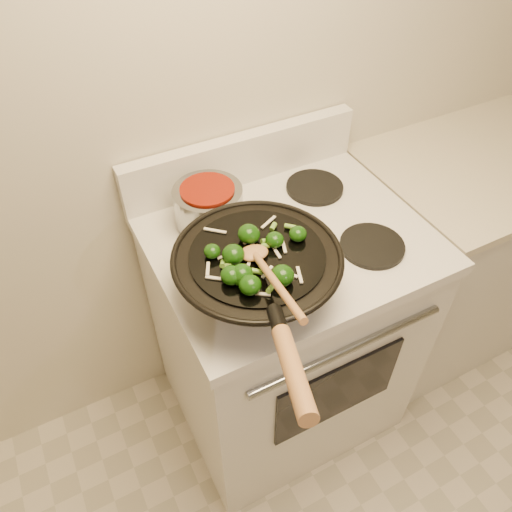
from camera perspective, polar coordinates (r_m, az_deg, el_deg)
stove at (r=1.77m, az=3.04°, el=-8.34°), size 0.78×0.67×1.08m
counter_unit at (r=2.20m, az=21.75°, el=0.47°), size 0.83×0.62×0.91m
wok at (r=1.21m, az=0.18°, el=-1.81°), size 0.41×0.67×0.24m
stirfry at (r=1.14m, az=-0.44°, el=-0.17°), size 0.28×0.27×0.05m
wooden_spoon at (r=1.09m, az=1.17°, el=-1.59°), size 0.09×0.32×0.10m
saucepan at (r=1.42m, az=-5.45°, el=5.81°), size 0.20×0.31×0.12m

